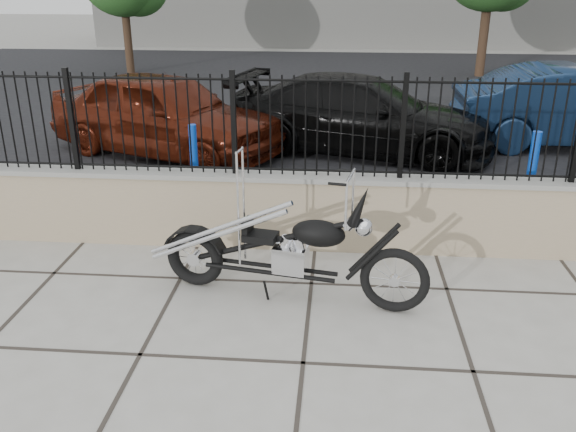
% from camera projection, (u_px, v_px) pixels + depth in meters
% --- Properties ---
extents(ground_plane, '(90.00, 90.00, 0.00)m').
position_uv_depth(ground_plane, '(303.00, 363.00, 5.47)').
color(ground_plane, '#99968E').
rests_on(ground_plane, ground).
extents(parking_lot, '(30.00, 30.00, 0.00)m').
position_uv_depth(parking_lot, '(331.00, 96.00, 17.01)').
color(parking_lot, black).
rests_on(parking_lot, ground).
extents(retaining_wall, '(14.00, 0.36, 0.96)m').
position_uv_depth(retaining_wall, '(316.00, 212.00, 7.60)').
color(retaining_wall, gray).
rests_on(retaining_wall, ground_plane).
extents(iron_fence, '(14.00, 0.08, 1.20)m').
position_uv_depth(iron_fence, '(317.00, 127.00, 7.19)').
color(iron_fence, black).
rests_on(iron_fence, retaining_wall).
extents(chopper_motorcycle, '(2.77, 0.98, 1.64)m').
position_uv_depth(chopper_motorcycle, '(286.00, 227.00, 6.28)').
color(chopper_motorcycle, black).
rests_on(chopper_motorcycle, ground_plane).
extents(car_red, '(4.95, 3.54, 1.57)m').
position_uv_depth(car_red, '(165.00, 114.00, 11.39)').
color(car_red, '#4F180B').
rests_on(car_red, parking_lot).
extents(car_black, '(5.32, 3.15, 1.45)m').
position_uv_depth(car_black, '(361.00, 115.00, 11.57)').
color(car_black, black).
rests_on(car_black, parking_lot).
extents(bollard_a, '(0.16, 0.16, 1.05)m').
position_uv_depth(bollard_a, '(194.00, 157.00, 9.66)').
color(bollard_a, '#0B1AAB').
rests_on(bollard_a, ground_plane).
extents(bollard_b, '(0.14, 0.14, 1.13)m').
position_uv_depth(bollard_b, '(532.00, 169.00, 8.92)').
color(bollard_b, blue).
rests_on(bollard_b, ground_plane).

